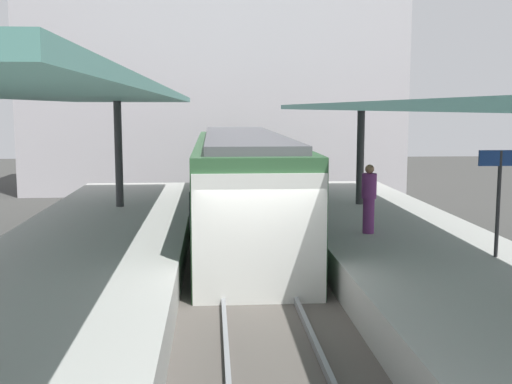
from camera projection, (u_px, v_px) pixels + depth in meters
name	position (u px, v px, depth m)	size (l,w,h in m)	color
ground_plane	(260.00, 313.00, 12.62)	(80.00, 80.00, 0.00)	#383835
platform_left	(64.00, 293.00, 12.30)	(4.40, 28.00, 1.00)	#9E9E99
platform_right	(447.00, 285.00, 12.82)	(4.40, 28.00, 1.00)	#9E9E99
track_ballast	(260.00, 308.00, 12.61)	(3.20, 28.00, 0.20)	#4C4742
rail_near_side	(223.00, 301.00, 12.54)	(0.08, 28.00, 0.14)	slate
rail_far_side	(296.00, 299.00, 12.64)	(0.08, 28.00, 0.14)	slate
commuter_train	(242.00, 185.00, 19.23)	(2.78, 13.95, 3.10)	#2D5633
canopy_left	(73.00, 96.00, 13.18)	(4.18, 21.00, 3.43)	#333335
canopy_right	(429.00, 108.00, 13.74)	(4.18, 21.00, 3.17)	#333335
platform_sign	(499.00, 179.00, 12.92)	(0.90, 0.08, 2.21)	#262628
passenger_near_bench	(369.00, 198.00, 15.50)	(0.36, 0.36, 1.70)	#7A337A
station_building_backdrop	(215.00, 79.00, 31.63)	(18.00, 6.00, 11.00)	#B7B2B7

